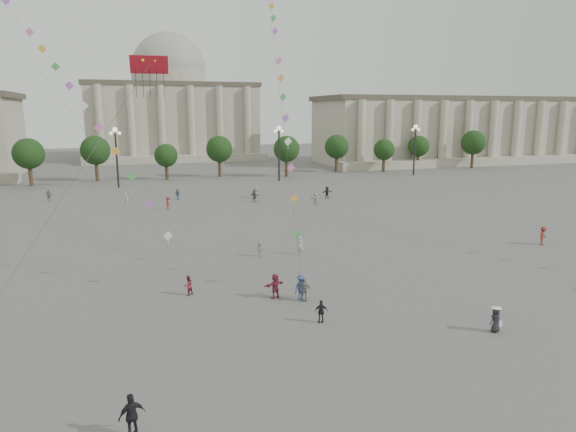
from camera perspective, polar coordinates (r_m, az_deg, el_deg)
name	(u,v)px	position (r m, az deg, el deg)	size (l,w,h in m)	color
ground	(373,338)	(32.17, 9.47, -13.20)	(360.00, 360.00, 0.00)	#595754
hall_east	(465,130)	(149.08, 19.10, 9.03)	(84.00, 26.22, 17.20)	#AAA18E
hall_central	(171,108)	(155.70, -12.88, 11.59)	(48.30, 34.30, 35.50)	#AAA18E
tree_row	(196,152)	(105.07, -10.20, 7.02)	(137.12, 5.12, 8.00)	#34261A
lamp_post_mid_west	(116,146)	(96.08, -18.57, 7.37)	(2.00, 0.90, 10.65)	#262628
lamp_post_mid_east	(279,143)	(100.24, -1.01, 8.11)	(2.00, 0.90, 10.65)	#262628
lamp_post_far_east	(415,140)	(112.55, 13.94, 8.16)	(2.00, 0.90, 10.65)	#262628
person_crowd_0	(178,194)	(80.97, -12.17, 2.40)	(1.01, 0.42, 1.72)	#395681
person_crowd_4	(255,192)	(80.78, -3.64, 2.68)	(1.76, 0.56, 1.90)	silver
person_crowd_6	(260,249)	(48.18, -3.14, -3.67)	(0.96, 0.55, 1.48)	slate
person_crowd_7	(315,199)	(74.34, 3.07, 1.88)	(1.67, 0.53, 1.80)	silver
person_crowd_8	(543,236)	(58.28, 26.47, -1.97)	(1.25, 0.72, 1.93)	maroon
person_crowd_9	(327,193)	(80.36, 4.37, 2.62)	(1.74, 0.55, 1.87)	black
person_crowd_10	(126,198)	(78.57, -17.52, 1.91)	(0.68, 0.45, 1.87)	beige
person_crowd_12	(254,196)	(77.15, -3.76, 2.26)	(1.75, 0.56, 1.88)	#59585C
person_crowd_13	(300,245)	(48.73, 1.37, -3.29)	(0.65, 0.43, 1.79)	#B3B2AF
person_crowd_16	(49,196)	(85.52, -25.07, 2.07)	(1.04, 0.43, 1.78)	slate
person_crowd_17	(168,203)	(72.88, -13.16, 1.42)	(1.20, 0.69, 1.86)	#A0312B
tourist_1	(321,312)	(33.58, 3.72, -10.55)	(0.89, 0.37, 1.52)	black
tourist_2	(275,286)	(37.65, -1.44, -7.78)	(1.70, 0.54, 1.84)	maroon
tourist_3	(304,290)	(37.04, 1.84, -8.21)	(1.01, 0.42, 1.72)	slate
tourist_4	(132,415)	(23.79, -16.95, -20.43)	(1.14, 0.48, 1.95)	black
kite_flyer_0	(188,285)	(38.98, -11.03, -7.57)	(0.73, 0.57, 1.51)	maroon
kite_flyer_1	(301,287)	(37.31, 1.47, -7.90)	(1.23, 0.71, 1.91)	#354977
hat_person	(496,319)	(34.64, 22.09, -10.55)	(0.85, 0.63, 1.69)	black
dragon_kite	(148,79)	(32.48, -15.31, 14.48)	(6.13, 3.52, 18.72)	#AA1220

